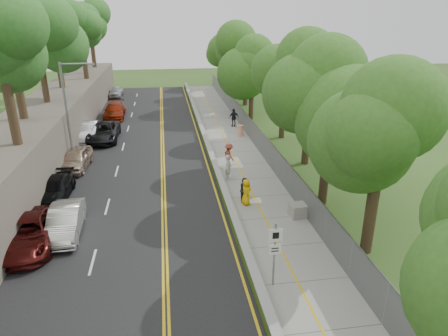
{
  "coord_description": "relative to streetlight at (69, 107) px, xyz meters",
  "views": [
    {
      "loc": [
        -3.3,
        -17.19,
        11.45
      ],
      "look_at": [
        0.5,
        8.0,
        1.4
      ],
      "focal_mm": 32.0,
      "sensor_mm": 36.0,
      "label": 1
    }
  ],
  "objects": [
    {
      "name": "car_6",
      "position": [
        1.33,
        6.24,
        -3.79
      ],
      "size": [
        2.75,
        5.87,
        1.63
      ],
      "primitive_type": "imported",
      "rotation": [
        0.0,
        0.0,
        -0.01
      ],
      "color": "black",
      "rests_on": "road"
    },
    {
      "name": "jersey_barrier",
      "position": [
        10.71,
        1.0,
        -4.34
      ],
      "size": [
        0.42,
        66.0,
        0.6
      ],
      "primitive_type": "cube",
      "color": "#85DB29",
      "rests_on": "ground"
    },
    {
      "name": "car_3",
      "position": [
        -0.14,
        -6.25,
        -3.94
      ],
      "size": [
        1.89,
        4.57,
        1.32
      ],
      "primitive_type": "imported",
      "rotation": [
        0.0,
        0.0,
        -0.01
      ],
      "color": "black",
      "rests_on": "road"
    },
    {
      "name": "car_7",
      "position": [
        1.46,
        14.89,
        -3.8
      ],
      "size": [
        2.36,
        5.58,
        1.61
      ],
      "primitive_type": "imported",
      "rotation": [
        0.0,
        0.0,
        0.02
      ],
      "color": "maroon",
      "rests_on": "road"
    },
    {
      "name": "ground",
      "position": [
        10.46,
        -14.0,
        -4.64
      ],
      "size": [
        140.0,
        140.0,
        0.0
      ],
      "primitive_type": "plane",
      "color": "#33511E",
      "rests_on": "ground"
    },
    {
      "name": "car_8",
      "position": [
        0.42,
        27.31,
        -3.9
      ],
      "size": [
        1.9,
        4.21,
        1.41
      ],
      "primitive_type": "imported",
      "rotation": [
        0.0,
        0.0,
        -0.06
      ],
      "color": "#BCBCC0",
      "rests_on": "road"
    },
    {
      "name": "trees_embankment",
      "position": [
        -2.54,
        1.0,
        5.86
      ],
      "size": [
        6.4,
        66.0,
        13.0
      ],
      "primitive_type": null,
      "color": "#3C802E",
      "rests_on": "rock_embankment"
    },
    {
      "name": "chainlink_fence",
      "position": [
        15.11,
        1.0,
        -3.64
      ],
      "size": [
        0.04,
        66.0,
        2.0
      ],
      "primitive_type": "cube",
      "color": "slate",
      "rests_on": "ground"
    },
    {
      "name": "painter_0",
      "position": [
        11.91,
        -9.0,
        -3.75
      ],
      "size": [
        0.75,
        0.95,
        1.69
      ],
      "primitive_type": "imported",
      "rotation": [
        0.0,
        0.0,
        1.86
      ],
      "color": "#EBB10A",
      "rests_on": "sidewalk"
    },
    {
      "name": "person_far",
      "position": [
        14.29,
        9.11,
        -3.64
      ],
      "size": [
        1.19,
        0.66,
        1.91
      ],
      "primitive_type": "imported",
      "rotation": [
        0.0,
        0.0,
        3.33
      ],
      "color": "black",
      "rests_on": "sidewalk"
    },
    {
      "name": "car_4",
      "position": [
        0.16,
        -0.94,
        -3.82
      ],
      "size": [
        2.23,
        4.74,
        1.57
      ],
      "primitive_type": "imported",
      "rotation": [
        0.0,
        0.0,
        -0.08
      ],
      "color": "tan",
      "rests_on": "road"
    },
    {
      "name": "rock_embankment",
      "position": [
        -3.04,
        1.0,
        -2.64
      ],
      "size": [
        5.0,
        66.0,
        4.0
      ],
      "primitive_type": "cube",
      "color": "#595147",
      "rests_on": "ground"
    },
    {
      "name": "streetlight",
      "position": [
        0.0,
        0.0,
        0.0
      ],
      "size": [
        2.52,
        0.22,
        8.0
      ],
      "color": "gray",
      "rests_on": "ground"
    },
    {
      "name": "construction_barrel",
      "position": [
        14.34,
        5.78,
        -4.08
      ],
      "size": [
        0.63,
        0.63,
        1.03
      ],
      "primitive_type": "cylinder",
      "color": "#FD5117",
      "rests_on": "sidewalk"
    },
    {
      "name": "road",
      "position": [
        5.06,
        1.0,
        -4.62
      ],
      "size": [
        11.2,
        66.0,
        0.04
      ],
      "primitive_type": "cube",
      "color": "black",
      "rests_on": "ground"
    },
    {
      "name": "trees_fenceside",
      "position": [
        17.46,
        1.0,
        2.36
      ],
      "size": [
        7.0,
        66.0,
        14.0
      ],
      "primitive_type": null,
      "color": "#3F7826",
      "rests_on": "ground"
    },
    {
      "name": "painter_2",
      "position": [
        11.91,
        -8.54,
        -3.79
      ],
      "size": [
        0.78,
        0.91,
        1.61
      ],
      "primitive_type": "imported",
      "rotation": [
        0.0,
        0.0,
        1.32
      ],
      "color": "black",
      "rests_on": "sidewalk"
    },
    {
      "name": "car_2",
      "position": [
        -0.14,
        -12.02,
        -3.84
      ],
      "size": [
        3.05,
        5.67,
        1.51
      ],
      "primitive_type": "imported",
      "rotation": [
        0.0,
        0.0,
        0.1
      ],
      "color": "#4D1211",
      "rests_on": "road"
    },
    {
      "name": "sidewalk",
      "position": [
        13.01,
        1.0,
        -4.61
      ],
      "size": [
        4.2,
        66.0,
        0.05
      ],
      "primitive_type": "cube",
      "color": "gray",
      "rests_on": "ground"
    },
    {
      "name": "painter_3",
      "position": [
        11.91,
        -2.3,
        -3.66
      ],
      "size": [
        1.07,
        1.37,
        1.87
      ],
      "primitive_type": "imported",
      "rotation": [
        0.0,
        0.0,
        1.93
      ],
      "color": "brown",
      "rests_on": "sidewalk"
    },
    {
      "name": "concrete_block",
      "position": [
        14.76,
        -11.0,
        -4.2
      ],
      "size": [
        1.26,
        1.0,
        0.78
      ],
      "primitive_type": "cube",
      "rotation": [
        0.0,
        0.0,
        0.11
      ],
      "color": "gray",
      "rests_on": "sidewalk"
    },
    {
      "name": "signpost",
      "position": [
        11.51,
        -17.02,
        -2.68
      ],
      "size": [
        0.62,
        0.09,
        3.1
      ],
      "color": "gray",
      "rests_on": "sidewalk"
    },
    {
      "name": "car_5",
      "position": [
        -0.14,
        6.53,
        -3.76
      ],
      "size": [
        1.93,
        5.13,
        1.67
      ],
      "primitive_type": "imported",
      "rotation": [
        0.0,
        0.0,
        0.03
      ],
      "color": "silver",
      "rests_on": "road"
    },
    {
      "name": "car_1",
      "position": [
        1.46,
        -11.02,
        -3.85
      ],
      "size": [
        1.79,
        4.63,
        1.51
      ],
      "primitive_type": "imported",
      "rotation": [
        0.0,
        0.0,
        0.04
      ],
      "color": "silver",
      "rests_on": "road"
    },
    {
      "name": "painter_1",
      "position": [
        11.46,
        -4.8,
        -3.66
      ],
      "size": [
        0.57,
        0.75,
        1.85
      ],
      "primitive_type": "imported",
      "rotation": [
        0.0,
        0.0,
        1.37
      ],
      "color": "beige",
      "rests_on": "sidewalk"
    }
  ]
}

